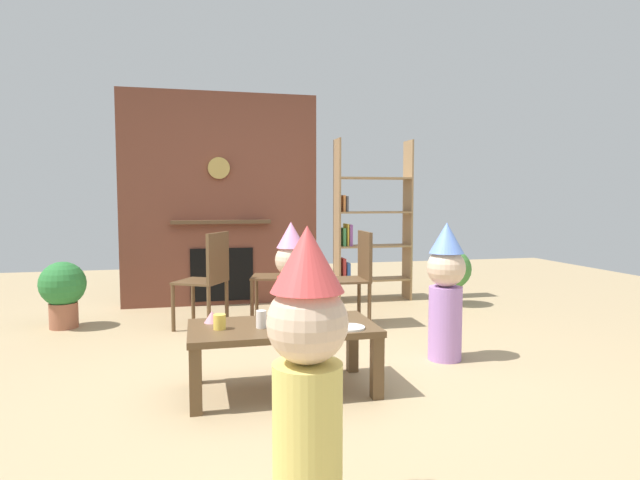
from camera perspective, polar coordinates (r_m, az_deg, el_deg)
ground_plane at (r=3.83m, az=-0.85°, el=-13.91°), size 12.00×12.00×0.00m
brick_fireplace_feature at (r=6.16m, az=-10.65°, el=4.23°), size 2.20×0.28×2.40m
bookshelf at (r=6.28m, az=5.16°, el=1.31°), size 0.90×0.28×1.90m
coffee_table at (r=3.37m, az=-4.04°, el=-10.15°), size 1.16×0.61×0.42m
paper_cup_near_left at (r=3.29m, az=-10.75°, el=-8.65°), size 0.08×0.08×0.09m
paper_cup_near_right at (r=3.28m, az=-6.35°, el=-8.47°), size 0.06×0.06×0.11m
paper_cup_center at (r=3.60m, az=1.68°, el=-7.34°), size 0.06×0.06×0.10m
paper_plate_front at (r=3.27m, az=3.17°, el=-9.38°), size 0.19×0.19×0.01m
paper_plate_rear at (r=3.36m, az=-2.86°, el=-8.97°), size 0.21×0.21×0.01m
birthday_cake_slice at (r=3.47m, az=-11.56°, el=-8.09°), size 0.10×0.10×0.07m
table_fork at (r=3.52m, az=-0.32°, el=-8.40°), size 0.12×0.12×0.01m
child_with_cone_hat at (r=2.03m, az=-1.37°, el=-13.33°), size 0.31×0.31×1.11m
child_in_pink at (r=4.07m, az=13.38°, el=-5.01°), size 0.29×0.29×1.03m
child_by_the_chairs at (r=4.59m, az=-3.12°, el=-3.99°), size 0.28×0.28×1.01m
dining_chair_left at (r=5.01m, az=-11.86°, el=-3.64°), size 0.54×0.54×0.90m
dining_chair_middle at (r=5.24m, az=-4.14°, el=-3.20°), size 0.48×0.48×0.90m
dining_chair_right at (r=5.04m, az=3.82°, el=-3.50°), size 0.41×0.41×0.90m
potted_plant_tall at (r=6.19m, az=13.94°, el=-3.43°), size 0.45×0.45×0.64m
potted_plant_short at (r=5.51m, az=-25.95°, el=-4.81°), size 0.42×0.42×0.62m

